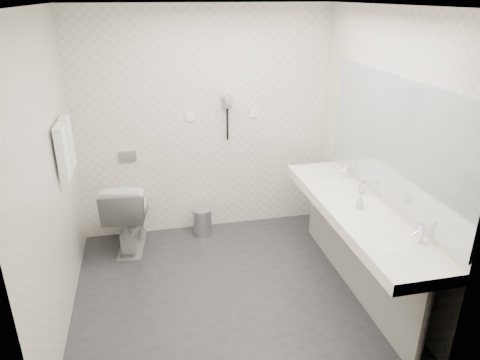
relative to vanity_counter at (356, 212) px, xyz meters
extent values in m
plane|color=#28282D|center=(-1.12, 0.20, -0.80)|extent=(2.80, 2.80, 0.00)
plane|color=white|center=(-1.12, 0.20, 1.70)|extent=(2.80, 2.80, 0.00)
plane|color=silver|center=(-1.12, 1.50, 0.45)|extent=(2.80, 0.00, 2.80)
plane|color=silver|center=(-1.12, -1.10, 0.45)|extent=(2.80, 0.00, 2.80)
plane|color=silver|center=(-2.52, 0.20, 0.45)|extent=(0.00, 2.60, 2.60)
plane|color=silver|center=(0.27, 0.20, 0.45)|extent=(0.00, 2.60, 2.60)
cube|color=white|center=(0.00, 0.00, 0.00)|extent=(0.55, 2.20, 0.10)
cube|color=gray|center=(0.02, 0.00, -0.42)|extent=(0.03, 2.15, 0.75)
cylinder|color=silver|center=(0.05, -1.04, -0.42)|extent=(0.06, 0.06, 0.75)
cylinder|color=silver|center=(0.05, 1.04, -0.42)|extent=(0.06, 0.06, 0.75)
cube|color=#B2BCC6|center=(0.26, 0.00, 0.65)|extent=(0.02, 2.20, 1.05)
ellipsoid|color=white|center=(0.00, -0.65, 0.04)|extent=(0.40, 0.31, 0.05)
ellipsoid|color=white|center=(0.00, 0.65, 0.04)|extent=(0.40, 0.31, 0.05)
cylinder|color=silver|center=(0.19, -0.65, 0.12)|extent=(0.04, 0.04, 0.15)
cylinder|color=silver|center=(0.19, 0.65, 0.12)|extent=(0.04, 0.04, 0.15)
imported|color=silver|center=(0.01, -0.04, 0.10)|extent=(0.06, 0.06, 0.10)
imported|color=silver|center=(0.02, 0.00, 0.11)|extent=(0.06, 0.06, 0.12)
cylinder|color=silver|center=(0.18, 0.27, 0.10)|extent=(0.07, 0.07, 0.10)
imported|color=white|center=(-2.02, 1.22, -0.40)|extent=(0.55, 0.85, 0.81)
cube|color=#B2B5BA|center=(-1.98, 1.49, 0.15)|extent=(0.18, 0.02, 0.12)
cylinder|color=#B2B5BA|center=(-1.21, 1.30, -0.65)|extent=(0.26, 0.26, 0.30)
cylinder|color=#B2B5BA|center=(-1.21, 1.30, -0.49)|extent=(0.22, 0.22, 0.02)
cylinder|color=silver|center=(-2.47, 0.75, 0.75)|extent=(0.02, 0.62, 0.02)
cube|color=white|center=(-2.46, 0.61, 0.53)|extent=(0.07, 0.24, 0.48)
cube|color=white|center=(-2.46, 0.89, 0.53)|extent=(0.07, 0.24, 0.48)
cube|color=gray|center=(-0.88, 1.47, 0.70)|extent=(0.10, 0.04, 0.14)
cylinder|color=gray|center=(-0.88, 1.40, 0.73)|extent=(0.08, 0.14, 0.08)
cylinder|color=black|center=(-0.88, 1.46, 0.45)|extent=(0.02, 0.02, 0.35)
cube|color=white|center=(-1.27, 1.49, 0.55)|extent=(0.09, 0.02, 0.09)
cube|color=white|center=(-0.57, 1.49, 0.55)|extent=(0.09, 0.02, 0.09)
camera|label=1|loc=(-1.75, -3.20, 1.78)|focal=33.21mm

